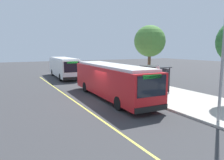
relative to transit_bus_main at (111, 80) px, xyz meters
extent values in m
plane|color=#38383A|center=(0.55, -1.01, -1.62)|extent=(120.00, 120.00, 0.00)
cube|color=#B7B2A8|center=(0.55, 4.99, -1.54)|extent=(44.00, 6.40, 0.15)
cube|color=#E0D64C|center=(0.55, -3.21, -1.61)|extent=(36.00, 0.14, 0.01)
cube|color=red|center=(-0.02, -0.01, -0.07)|extent=(11.63, 2.89, 2.40)
cube|color=silver|center=(-0.02, -0.01, 1.23)|extent=(10.70, 2.61, 0.20)
cube|color=black|center=(5.78, -0.18, 0.36)|extent=(0.10, 2.17, 1.34)
cube|color=black|center=(0.02, 1.28, 0.22)|extent=(10.17, 0.34, 1.06)
cube|color=white|center=(0.02, 1.28, -1.05)|extent=(10.98, 0.35, 0.28)
cube|color=#26D83F|center=(5.78, -0.18, 0.95)|extent=(0.07, 1.40, 0.24)
cube|color=black|center=(5.79, -0.18, -1.09)|extent=(0.15, 2.50, 0.36)
cylinder|color=black|center=(3.60, 1.04, -1.12)|extent=(1.01, 0.31, 1.00)
cylinder|color=black|center=(3.53, -1.27, -1.12)|extent=(1.01, 0.31, 1.00)
cylinder|color=black|center=(-3.45, 1.25, -1.12)|extent=(1.01, 0.31, 1.00)
cylinder|color=black|center=(-3.52, -1.06, -1.12)|extent=(1.01, 0.31, 1.00)
cube|color=white|center=(-15.25, -0.07, -0.07)|extent=(10.61, 3.08, 2.40)
cube|color=silver|center=(-15.25, -0.07, 1.23)|extent=(9.76, 2.79, 0.20)
cube|color=black|center=(-9.99, -0.34, 0.36)|extent=(0.15, 2.17, 1.34)
cube|color=black|center=(-15.18, 1.22, 0.22)|extent=(9.23, 0.51, 1.06)
cube|color=#197259|center=(-15.18, 1.22, -1.05)|extent=(9.96, 0.54, 0.28)
cube|color=#26D83F|center=(-9.99, -0.34, 0.95)|extent=(0.10, 1.40, 0.24)
cube|color=black|center=(-9.98, -0.34, -1.09)|extent=(0.21, 2.50, 0.36)
cylinder|color=black|center=(-11.94, 0.92, -1.12)|extent=(1.01, 0.33, 1.00)
cylinder|color=black|center=(-12.06, -1.39, -1.12)|extent=(1.01, 0.33, 1.00)
cylinder|color=black|center=(-18.33, 1.24, -1.12)|extent=(1.01, 0.33, 1.00)
cylinder|color=black|center=(-18.45, -1.06, -1.12)|extent=(1.01, 0.33, 1.00)
cylinder|color=#333338|center=(1.36, 5.35, -0.27)|extent=(0.10, 0.10, 2.40)
cylinder|color=#333338|center=(1.36, 4.05, -0.27)|extent=(0.10, 0.10, 2.40)
cylinder|color=#333338|center=(-1.24, 5.35, -0.27)|extent=(0.10, 0.10, 2.40)
cylinder|color=#333338|center=(-1.24, 4.05, -0.27)|extent=(0.10, 0.10, 2.40)
cube|color=#333338|center=(0.06, 4.70, 0.97)|extent=(2.90, 1.60, 0.08)
cube|color=#4C606B|center=(0.06, 5.35, -0.27)|extent=(2.47, 0.04, 2.16)
cube|color=navy|center=(-1.24, 4.70, -0.32)|extent=(0.06, 1.11, 1.82)
cube|color=brown|center=(0.25, 4.67, -1.02)|extent=(1.60, 0.44, 0.06)
cube|color=brown|center=(0.25, 4.91, -0.74)|extent=(1.60, 0.05, 0.44)
cube|color=#333338|center=(-0.47, 4.67, -1.24)|extent=(0.08, 0.40, 0.45)
cube|color=#333338|center=(0.97, 4.67, -1.24)|extent=(0.08, 0.40, 0.45)
cylinder|color=#333338|center=(2.69, 2.87, -0.07)|extent=(0.07, 0.07, 2.80)
cube|color=white|center=(2.69, 2.85, 1.03)|extent=(0.44, 0.03, 0.56)
cube|color=red|center=(2.69, 2.84, 1.03)|extent=(0.40, 0.01, 0.16)
cylinder|color=#282D47|center=(0.61, 3.35, -1.04)|extent=(0.14, 0.14, 0.85)
cylinder|color=#282D47|center=(0.61, 3.17, -1.04)|extent=(0.14, 0.14, 0.85)
cube|color=red|center=(0.61, 3.26, -0.31)|extent=(0.24, 0.40, 0.62)
sphere|color=tan|center=(0.61, 3.26, 0.11)|extent=(0.22, 0.22, 0.22)
cylinder|color=brown|center=(-4.47, 7.50, 0.36)|extent=(0.36, 0.36, 3.65)
sphere|color=#4C8438|center=(-4.47, 7.50, 3.57)|extent=(3.71, 3.71, 3.71)
cylinder|color=gray|center=(8.54, 2.46, 1.73)|extent=(0.16, 0.16, 6.40)
camera|label=1|loc=(16.02, -8.38, 2.65)|focal=33.93mm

